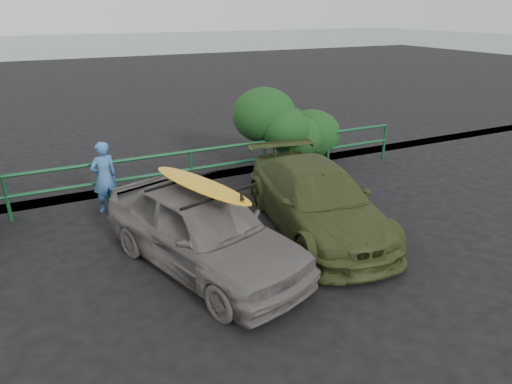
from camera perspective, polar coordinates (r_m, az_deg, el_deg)
ground at (r=6.94m, az=-2.39°, el=-15.08°), size 80.00×80.00×0.00m
ocean at (r=65.26m, az=-25.17°, el=16.36°), size 200.00×200.00×0.00m
guardrail at (r=10.95m, az=-13.07°, el=1.88°), size 14.00×0.08×1.04m
shrub_right at (r=13.18m, az=7.91°, el=7.88°), size 3.20×2.40×2.02m
sedan at (r=7.78m, az=-6.68°, el=-4.59°), size 2.90×4.54×1.44m
olive_vehicle at (r=9.14m, az=7.57°, el=-0.91°), size 2.52×4.73×1.31m
man at (r=10.39m, az=-18.43°, el=1.78°), size 0.65×0.51×1.58m
roof_rack at (r=7.48m, az=-6.93°, el=0.52°), size 1.72×1.43×0.05m
surfboard at (r=7.46m, az=-6.95°, el=0.95°), size 1.21×2.45×0.07m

